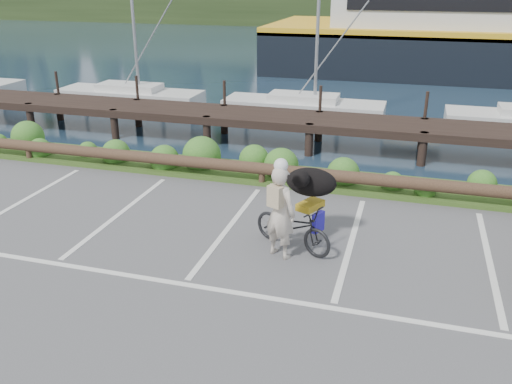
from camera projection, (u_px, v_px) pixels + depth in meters
The scene contains 7 objects.
ground at pixel (193, 273), 9.80m from camera, with size 72.00×72.00×0.00m, color #4C4C4E.
harbor_backdrop at pixel (400, 11), 79.57m from camera, with size 170.00×160.00×30.00m.
vegetation_strip at pixel (269, 174), 14.50m from camera, with size 34.00×1.60×0.10m, color #3D5B21.
log_rail at pixel (262, 185), 13.89m from camera, with size 32.00×0.30×0.60m, color #443021, non-canonical shape.
bicycle at pixel (293, 226), 10.55m from camera, with size 0.62×1.77×0.93m, color black.
cyclist at pixel (280, 212), 10.09m from camera, with size 0.66×0.43×1.81m, color beige.
dog at pixel (311, 182), 10.67m from camera, with size 1.01×0.49×0.58m, color black.
Camera 1 is at (3.49, -7.88, 5.02)m, focal length 38.00 mm.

